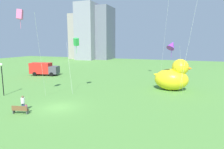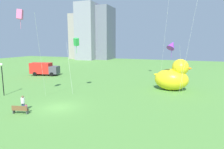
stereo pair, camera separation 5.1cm
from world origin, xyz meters
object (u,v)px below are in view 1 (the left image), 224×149
at_px(person_adult, 23,102).
at_px(person_child, 26,108).
at_px(kite_pink, 20,15).
at_px(kite_purple, 172,45).
at_px(box_truck, 44,69).
at_px(lamppost, 2,72).
at_px(park_bench, 20,110).
at_px(giant_inflatable_duck, 173,77).
at_px(kite_green, 76,42).

height_order(person_adult, person_child, person_adult).
bearing_deg(kite_pink, kite_purple, 29.82).
xyz_separation_m(person_child, box_truck, (-14.68, 20.47, 0.90)).
relative_size(lamppost, box_truck, 0.68).
bearing_deg(kite_pink, park_bench, -52.45).
xyz_separation_m(park_bench, person_adult, (-0.48, 0.90, 0.45)).
distance_m(park_bench, lamppost, 9.67).
bearing_deg(kite_pink, giant_inflatable_duck, 36.99).
distance_m(person_child, kite_pink, 11.11).
bearing_deg(park_bench, kite_purple, 44.12).
relative_size(person_child, lamppost, 0.22).
relative_size(park_bench, person_child, 1.76).
xyz_separation_m(person_child, lamppost, (-8.30, 4.36, 2.84)).
relative_size(box_truck, kite_green, 0.83).
bearing_deg(park_bench, lamppost, 148.78).
height_order(person_child, kite_purple, kite_purple).
distance_m(person_child, kite_purple, 19.79).
bearing_deg(box_truck, person_adult, -55.41).
xyz_separation_m(person_adult, person_child, (0.90, -0.48, -0.38)).
distance_m(person_adult, lamppost, 8.71).
distance_m(lamppost, kite_pink, 8.79).
xyz_separation_m(giant_inflatable_duck, kite_green, (-13.52, -5.91, 5.33)).
relative_size(lamppost, kite_pink, 0.41).
bearing_deg(lamppost, kite_green, 35.13).
distance_m(person_adult, kite_green, 11.77).
height_order(park_bench, kite_purple, kite_purple).
distance_m(giant_inflatable_duck, lamppost, 24.91).
bearing_deg(kite_purple, person_adult, -138.82).
bearing_deg(person_adult, kite_green, 84.35).
relative_size(giant_inflatable_duck, lamppost, 1.30).
relative_size(park_bench, kite_purple, 0.22).
bearing_deg(kite_green, park_bench, -92.62).
height_order(kite_pink, kite_purple, kite_pink).
distance_m(person_child, lamppost, 9.80).
bearing_deg(box_truck, person_child, -54.35).
xyz_separation_m(person_child, kite_purple, (13.43, 13.01, 6.46)).
xyz_separation_m(lamppost, box_truck, (-6.38, 16.12, -1.94)).
height_order(lamppost, kite_green, kite_green).
relative_size(person_adult, person_child, 1.70).
bearing_deg(person_adult, park_bench, -61.98).
bearing_deg(kite_pink, box_truck, 123.57).
relative_size(person_child, kite_pink, 0.09).
bearing_deg(kite_green, giant_inflatable_duck, 23.61).
bearing_deg(box_truck, lamppost, -68.40).
bearing_deg(park_bench, box_truck, 124.32).
xyz_separation_m(park_bench, kite_green, (0.49, 10.67, 6.94)).
xyz_separation_m(person_adult, box_truck, (-13.79, 19.99, 0.52)).
relative_size(lamppost, kite_purple, 0.59).
distance_m(park_bench, kite_green, 12.74).
bearing_deg(lamppost, box_truck, 111.60).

